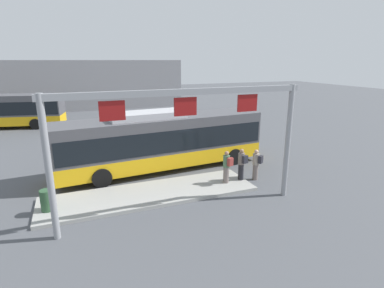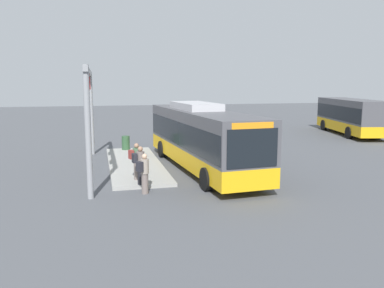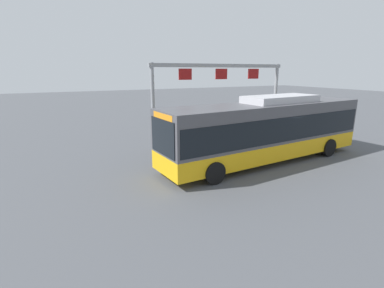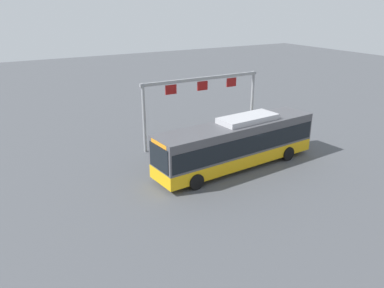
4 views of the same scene
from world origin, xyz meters
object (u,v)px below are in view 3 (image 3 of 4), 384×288
Objects in this scene: trash_bin at (297,128)px; person_waiting_near at (196,133)px; bus_main at (267,128)px; person_waiting_mid at (169,139)px; person_boarding at (183,135)px.

person_waiting_near is at bearing -0.78° from trash_bin.
trash_bin is at bearing -154.36° from bus_main.
bus_main reaches higher than person_waiting_near.
person_boarding is at bearing 62.14° from person_waiting_mid.
trash_bin is at bearing 57.95° from person_waiting_mid.
person_boarding reaches higher than trash_bin.
person_waiting_mid is (0.94, 0.07, -0.16)m from person_boarding.
person_boarding is 9.22m from trash_bin.
bus_main is at bearing 17.53° from person_waiting_mid.
trash_bin is (-9.21, 0.04, -0.44)m from person_boarding.
person_waiting_mid is at bearing -98.52° from person_boarding.
person_waiting_near is (-0.90, -0.07, 0.00)m from person_boarding.
trash_bin is at bearing 76.86° from person_boarding.
person_boarding and person_waiting_near have the same top height.
bus_main is 4.81m from person_boarding.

